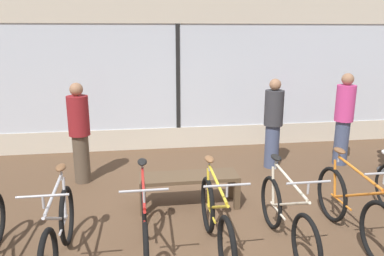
{
  "coord_description": "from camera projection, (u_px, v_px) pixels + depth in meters",
  "views": [
    {
      "loc": [
        -0.85,
        -4.15,
        2.45
      ],
      "look_at": [
        0.0,
        1.57,
        0.95
      ],
      "focal_mm": 35.0,
      "sensor_mm": 36.0,
      "label": 1
    }
  ],
  "objects": [
    {
      "name": "customer_near_rack",
      "position": [
        79.0,
        131.0,
        6.06
      ],
      "size": [
        0.35,
        0.35,
        1.67
      ],
      "color": "brown",
      "rests_on": "ground_plane"
    },
    {
      "name": "bicycle_center_right",
      "position": [
        286.0,
        218.0,
        4.28
      ],
      "size": [
        0.46,
        1.69,
        1.02
      ],
      "color": "black",
      "rests_on": "ground_plane"
    },
    {
      "name": "bicycle_center",
      "position": [
        216.0,
        222.0,
        4.18
      ],
      "size": [
        0.46,
        1.72,
        1.03
      ],
      "color": "black",
      "rests_on": "ground_plane"
    },
    {
      "name": "ground_plane",
      "position": [
        210.0,
        232.0,
        4.7
      ],
      "size": [
        24.0,
        24.0,
        0.0
      ],
      "primitive_type": "plane",
      "color": "brown"
    },
    {
      "name": "display_bench",
      "position": [
        189.0,
        181.0,
        5.31
      ],
      "size": [
        1.4,
        0.44,
        0.47
      ],
      "color": "brown",
      "rests_on": "ground_plane"
    },
    {
      "name": "bicycle_left",
      "position": [
        59.0,
        234.0,
        3.93
      ],
      "size": [
        0.46,
        1.67,
        1.03
      ],
      "color": "black",
      "rests_on": "ground_plane"
    },
    {
      "name": "customer_by_window",
      "position": [
        344.0,
        117.0,
        6.91
      ],
      "size": [
        0.37,
        0.37,
        1.72
      ],
      "color": "#424C6B",
      "rests_on": "ground_plane"
    },
    {
      "name": "bicycle_center_left",
      "position": [
        145.0,
        226.0,
        4.1
      ],
      "size": [
        0.46,
        1.73,
        1.02
      ],
      "color": "black",
      "rests_on": "ground_plane"
    },
    {
      "name": "customer_mid_floor",
      "position": [
        273.0,
        122.0,
        6.76
      ],
      "size": [
        0.47,
        0.47,
        1.64
      ],
      "color": "#424C6B",
      "rests_on": "ground_plane"
    },
    {
      "name": "shop_back_wall",
      "position": [
        178.0,
        72.0,
        7.73
      ],
      "size": [
        12.0,
        0.08,
        3.2
      ],
      "color": "beige",
      "rests_on": "ground_plane"
    },
    {
      "name": "bicycle_right",
      "position": [
        353.0,
        209.0,
        4.45
      ],
      "size": [
        0.46,
        1.75,
        1.04
      ],
      "color": "black",
      "rests_on": "ground_plane"
    }
  ]
}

